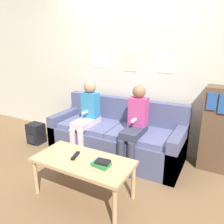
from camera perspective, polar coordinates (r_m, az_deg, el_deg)
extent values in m
plane|color=brown|center=(3.05, -3.32, -14.77)|extent=(10.00, 10.00, 0.00)
cube|color=beige|center=(3.47, 4.89, 11.97)|extent=(8.00, 0.06, 2.60)
cube|color=white|center=(3.68, -3.26, 14.02)|extent=(0.26, 0.00, 0.32)
cube|color=beige|center=(3.43, 4.70, 13.08)|extent=(0.22, 0.00, 0.31)
cube|color=white|center=(3.25, 13.67, 12.50)|extent=(0.22, 0.00, 0.30)
cube|color=#4C5175|center=(3.31, 0.83, -8.07)|extent=(1.97, 0.76, 0.40)
cube|color=#4C5175|center=(3.42, 3.26, 0.22)|extent=(1.97, 0.14, 0.43)
cube|color=#4C5175|center=(3.75, -11.68, -3.96)|extent=(0.14, 0.76, 0.56)
cube|color=#4C5175|center=(3.01, 16.69, -9.89)|extent=(0.14, 0.76, 0.56)
cube|color=slate|center=(3.39, -5.71, -3.20)|extent=(0.82, 0.60, 0.07)
cube|color=slate|center=(3.03, 7.58, -5.81)|extent=(0.82, 0.60, 0.07)
cube|color=tan|center=(2.40, -7.61, -12.60)|extent=(1.07, 0.52, 0.04)
cylinder|color=tan|center=(2.67, -19.29, -15.76)|extent=(0.04, 0.04, 0.41)
cylinder|color=tan|center=(2.16, 0.70, -23.62)|extent=(0.04, 0.04, 0.41)
cylinder|color=tan|center=(2.93, -12.97, -12.02)|extent=(0.04, 0.04, 0.41)
cylinder|color=tan|center=(2.47, 5.60, -17.66)|extent=(0.04, 0.04, 0.41)
cylinder|color=silver|center=(3.22, -10.18, -8.43)|extent=(0.09, 0.09, 0.47)
cylinder|color=silver|center=(3.14, -8.14, -9.01)|extent=(0.09, 0.09, 0.47)
cube|color=silver|center=(3.25, -6.79, -2.60)|extent=(0.23, 0.48, 0.09)
cube|color=teal|center=(3.29, -5.63, 1.88)|extent=(0.24, 0.16, 0.37)
sphere|color=tan|center=(3.22, -5.77, 6.55)|extent=(0.18, 0.18, 0.18)
cube|color=white|center=(3.19, -7.08, -0.05)|extent=(0.03, 0.12, 0.03)
cylinder|color=#33384C|center=(2.85, 2.32, -11.75)|extent=(0.09, 0.09, 0.47)
cylinder|color=#33384C|center=(2.80, 4.95, -12.37)|extent=(0.09, 0.09, 0.47)
cube|color=#33384C|center=(2.91, 5.78, -5.06)|extent=(0.23, 0.48, 0.09)
cube|color=#B73D7F|center=(2.94, 6.90, 0.09)|extent=(0.24, 0.16, 0.38)
sphere|color=#8C6647|center=(2.87, 7.10, 5.32)|extent=(0.17, 0.17, 0.17)
cube|color=white|center=(2.83, 5.73, -2.19)|extent=(0.03, 0.12, 0.03)
cube|color=black|center=(2.45, -9.52, -11.19)|extent=(0.08, 0.17, 0.02)
cube|color=#2D8442|center=(2.25, -2.83, -13.46)|extent=(0.19, 0.14, 0.04)
cube|color=black|center=(2.23, -2.45, -12.87)|extent=(0.15, 0.12, 0.02)
cube|color=brown|center=(3.16, 26.36, -4.18)|extent=(0.44, 0.28, 1.12)
cube|color=#23519E|center=(2.91, 24.64, 2.53)|extent=(0.11, 0.02, 0.21)
cube|color=#23519E|center=(2.91, 27.21, 1.85)|extent=(0.11, 0.02, 0.24)
cube|color=black|center=(3.95, -19.25, -5.26)|extent=(0.26, 0.21, 0.34)
cube|color=black|center=(3.90, -20.43, -6.75)|extent=(0.18, 0.03, 0.14)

